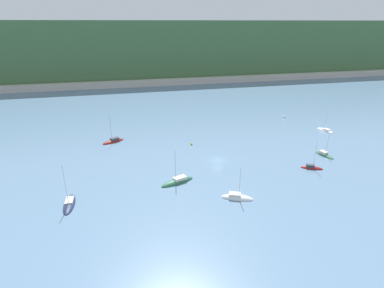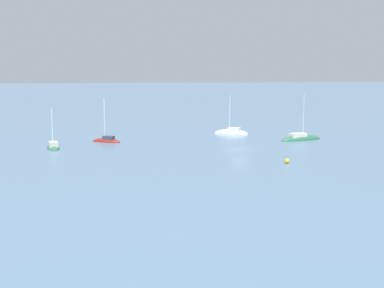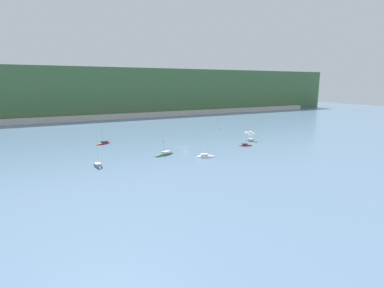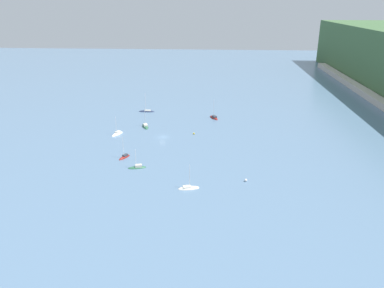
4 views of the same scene
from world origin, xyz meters
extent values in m
plane|color=slate|center=(0.00, 0.00, 0.00)|extent=(600.00, 600.00, 0.00)
ellipsoid|color=white|center=(44.80, 14.36, 0.00)|extent=(3.83, 6.93, 1.40)
cube|color=silver|center=(44.92, 13.85, 0.63)|extent=(2.14, 2.68, 0.50)
cylinder|color=silver|center=(44.72, 14.68, 4.13)|extent=(0.14, 0.14, 7.49)
ellipsoid|color=#2D6647|center=(-13.39, -9.77, 0.00)|extent=(8.92, 5.01, 1.99)
cube|color=silver|center=(-12.73, -9.54, 0.94)|extent=(3.47, 2.53, 0.78)
cylinder|color=silver|center=(-13.80, -9.91, 4.53)|extent=(0.14, 0.14, 7.97)
ellipsoid|color=silver|center=(-1.95, -19.74, 0.00)|extent=(7.26, 4.80, 1.91)
cube|color=silver|center=(-2.46, -19.51, 0.90)|extent=(2.91, 2.39, 0.76)
cylinder|color=silver|center=(-1.63, -19.88, 4.20)|extent=(0.14, 0.14, 7.34)
ellipsoid|color=#2D6647|center=(31.06, -4.30, 0.00)|extent=(3.47, 6.48, 1.19)
cube|color=beige|center=(30.94, -3.82, 0.77)|extent=(1.90, 2.50, 0.88)
cylinder|color=silver|center=(31.14, -4.60, 3.54)|extent=(0.14, 0.14, 6.43)
ellipsoid|color=maroon|center=(-28.48, 20.91, 0.00)|extent=(7.45, 5.27, 1.71)
cube|color=#333842|center=(-27.97, 21.18, 0.90)|extent=(3.02, 2.54, 0.85)
cylinder|color=silver|center=(-28.81, 20.74, 4.86)|extent=(0.14, 0.14, 8.79)
ellipsoid|color=maroon|center=(22.58, -10.73, 0.00)|extent=(5.76, 3.92, 1.39)
cube|color=#333842|center=(22.17, -10.53, 0.75)|extent=(2.31, 1.88, 0.74)
cylinder|color=silver|center=(22.83, -10.86, 4.21)|extent=(0.14, 0.14, 7.65)
ellipsoid|color=#232D4C|center=(-37.42, -13.62, 0.00)|extent=(2.41, 8.14, 1.44)
cube|color=beige|center=(-37.41, -12.98, 0.63)|extent=(1.64, 2.94, 0.46)
cylinder|color=silver|center=(-37.43, -14.03, 5.08)|extent=(0.14, 0.14, 9.38)
sphere|color=white|center=(38.75, 31.94, 0.44)|extent=(0.88, 0.88, 0.88)
sphere|color=yellow|center=(-4.47, 12.78, 0.35)|extent=(0.70, 0.70, 0.70)
camera|label=1|loc=(-24.72, -72.02, 35.88)|focal=28.00mm
camera|label=2|loc=(16.32, 86.35, 14.28)|focal=50.00mm
camera|label=3|loc=(-54.13, -106.82, 25.43)|focal=28.00mm
camera|label=4|loc=(145.26, 22.33, 53.17)|focal=35.00mm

